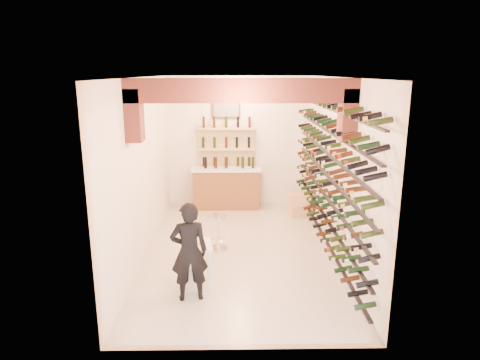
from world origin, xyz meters
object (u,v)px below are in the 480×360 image
at_px(chrome_barstool, 218,230).
at_px(tasting_table, 195,252).
at_px(white_stool, 191,276).
at_px(back_counter, 226,187).
at_px(person, 189,252).
at_px(crate_lower, 298,210).
at_px(wine_rack, 324,171).

bearing_deg(chrome_barstool, tasting_table, -101.59).
bearing_deg(white_stool, back_counter, 83.21).
bearing_deg(chrome_barstool, white_stool, -103.87).
relative_size(person, chrome_barstool, 2.22).
height_order(chrome_barstool, crate_lower, chrome_barstool).
bearing_deg(chrome_barstool, wine_rack, -1.81).
height_order(tasting_table, chrome_barstool, tasting_table).
bearing_deg(crate_lower, person, -119.99).
bearing_deg(chrome_barstool, crate_lower, 46.74).
bearing_deg(tasting_table, white_stool, -163.98).
bearing_deg(back_counter, crate_lower, -21.13).
xyz_separation_m(back_counter, chrome_barstool, (-0.12, -2.59, -0.14)).
relative_size(wine_rack, crate_lower, 12.76).
bearing_deg(crate_lower, chrome_barstool, -133.26).
bearing_deg(white_stool, chrome_barstool, 76.13).
height_order(tasting_table, person, person).
relative_size(back_counter, white_stool, 4.29).
bearing_deg(crate_lower, white_stool, -122.48).
distance_m(back_counter, tasting_table, 4.08).
distance_m(person, crate_lower, 4.39).
bearing_deg(chrome_barstool, person, -101.01).
height_order(back_counter, tasting_table, back_counter).
bearing_deg(tasting_table, back_counter, 75.84).
relative_size(wine_rack, white_stool, 14.39).
relative_size(wine_rack, back_counter, 3.35).
height_order(tasting_table, white_stool, tasting_table).
distance_m(back_counter, chrome_barstool, 2.59).
xyz_separation_m(wine_rack, white_stool, (-2.32, -1.44, -1.35)).
relative_size(white_stool, person, 0.26).
relative_size(back_counter, chrome_barstool, 2.51).
xyz_separation_m(back_counter, crate_lower, (1.70, -0.66, -0.40)).
xyz_separation_m(back_counter, white_stool, (-0.49, -4.09, -0.33)).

